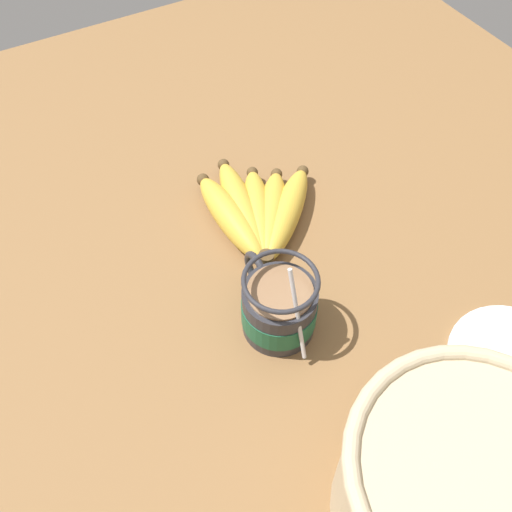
{
  "coord_description": "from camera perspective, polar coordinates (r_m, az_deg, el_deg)",
  "views": [
    {
      "loc": [
        -38.03,
        20.3,
        64.34
      ],
      "look_at": [
        0.49,
        -1.28,
        7.21
      ],
      "focal_mm": 40.0,
      "sensor_mm": 36.0,
      "label": 1
    }
  ],
  "objects": [
    {
      "name": "table",
      "position": [
        0.76,
        -0.66,
        -3.29
      ],
      "size": [
        139.75,
        139.75,
        2.85
      ],
      "color": "brown",
      "rests_on": "ground"
    },
    {
      "name": "coffee_mug",
      "position": [
        0.68,
        2.31,
        -5.12
      ],
      "size": [
        14.36,
        9.13,
        13.76
      ],
      "color": "#28282D",
      "rests_on": "table"
    },
    {
      "name": "banana_bunch",
      "position": [
        0.8,
        0.1,
        4.33
      ],
      "size": [
        21.53,
        17.2,
        4.42
      ],
      "color": "#4C381E",
      "rests_on": "table"
    },
    {
      "name": "woven_basket",
      "position": [
        0.59,
        19.76,
        -21.38
      ],
      "size": [
        22.97,
        22.97,
        14.99
      ],
      "color": "tan",
      "rests_on": "table"
    }
  ]
}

